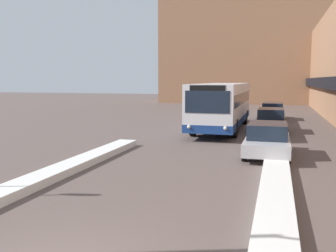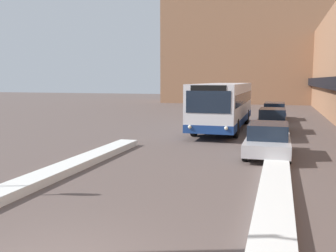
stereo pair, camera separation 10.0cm
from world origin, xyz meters
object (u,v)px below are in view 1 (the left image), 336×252
(parked_car_front, at_px, (267,139))
(parked_car_back, at_px, (272,111))
(city_bus, at_px, (223,104))
(parked_car_middle, at_px, (271,120))

(parked_car_front, bearing_deg, parked_car_back, 90.00)
(city_bus, xyz_separation_m, parked_car_front, (3.11, -8.19, -0.95))
(parked_car_front, relative_size, parked_car_back, 0.91)
(city_bus, distance_m, parked_car_front, 8.81)
(parked_car_front, distance_m, parked_car_middle, 7.84)
(parked_car_middle, bearing_deg, city_bus, 173.67)
(parked_car_middle, relative_size, parked_car_back, 0.96)
(parked_car_middle, bearing_deg, parked_car_front, -90.00)
(parked_car_front, height_order, parked_car_middle, parked_car_middle)
(parked_car_back, bearing_deg, city_bus, -112.56)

